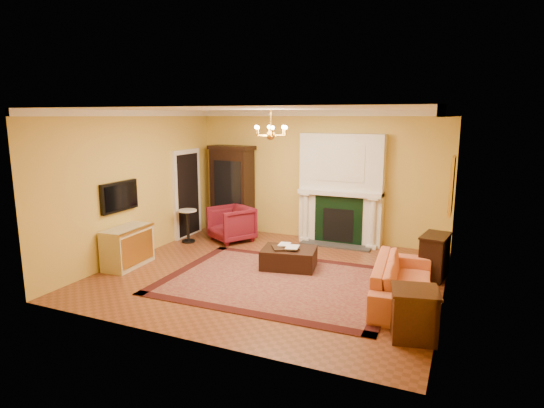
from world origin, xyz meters
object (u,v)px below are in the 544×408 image
Objects in this scene: coral_sofa at (403,275)px; leather_ottoman at (289,258)px; end_table at (414,315)px; china_cabinet at (232,191)px; pedestal_table at (188,223)px; wingback_armchair at (231,222)px; console_table at (434,257)px; commode at (128,247)px.

coral_sofa is 2.17× the size of leather_ottoman.
coral_sofa reaches higher than end_table.
leather_ottoman is (2.34, -2.06, -0.83)m from china_cabinet.
leather_ottoman is at bearing 67.07° from coral_sofa.
china_cabinet is 2.71× the size of pedestal_table.
leather_ottoman is at bearing -1.65° from wingback_armchair.
china_cabinet is at bearing 140.66° from end_table.
console_table is (0.06, 2.50, 0.07)m from end_table.
coral_sofa is (5.14, 0.42, 0.04)m from commode.
commode is at bearing 89.68° from coral_sofa.
end_table is 0.83× the size of console_table.
end_table is at bearing -48.03° from leather_ottoman.
coral_sofa is at bearing 1.15° from commode.
commode is (-0.58, -3.19, -0.65)m from china_cabinet.
console_table reaches higher than leather_ottoman.
pedestal_table reaches higher than leather_ottoman.
console_table is 0.77× the size of leather_ottoman.
china_cabinet is at bearing 53.69° from coral_sofa.
leather_ottoman is (-2.22, 0.72, -0.22)m from coral_sofa.
console_table is at bearing -2.22° from pedestal_table.
pedestal_table is (-0.47, -1.29, -0.59)m from china_cabinet.
china_cabinet is at bearing 148.08° from wingback_armchair.
leather_ottoman is (-2.53, 1.94, -0.12)m from end_table.
coral_sofa is 1.33m from console_table.
wingback_armchair is at bearing 136.29° from leather_ottoman.
console_table is at bearing -9.87° from china_cabinet.
end_table reaches higher than leather_ottoman.
wingback_armchair reaches higher than pedestal_table.
china_cabinet is 0.95× the size of coral_sofa.
wingback_armchair is at bearing 179.77° from console_table.
leather_ottoman is at bearing -34.24° from china_cabinet.
end_table is (4.87, -4.00, -0.71)m from china_cabinet.
commode is 5.77m from console_table.
coral_sofa is at bearing 5.95° from wingback_armchair.
wingback_armchair reaches higher than coral_sofa.
leather_ottoman is at bearing -159.13° from console_table.
wingback_armchair is 2.34m from leather_ottoman.
china_cabinet reaches higher than leather_ottoman.
pedestal_table is (-0.86, -0.51, -0.00)m from wingback_armchair.
end_table is (0.31, -1.22, -0.11)m from coral_sofa.
china_cabinet is 2.67× the size of console_table.
wingback_armchair is 1.39× the size of end_table.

